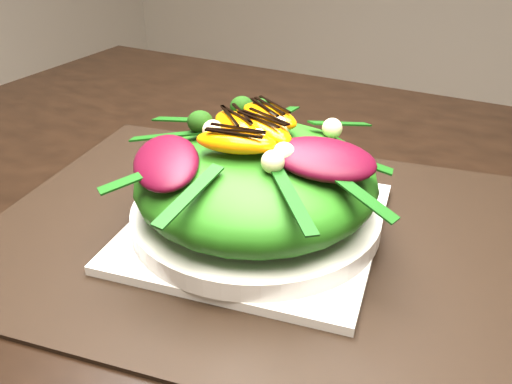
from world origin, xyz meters
The scene contains 10 objects.
dining_table centered at (0.00, 0.00, 0.73)m, with size 1.60×0.90×0.75m, color black.
placemat centered at (-0.21, -0.04, 0.75)m, with size 0.51×0.39×0.00m, color black.
plate_base centered at (-0.21, -0.04, 0.76)m, with size 0.23×0.23×0.01m, color silver.
salad_bowl centered at (-0.21, -0.04, 0.77)m, with size 0.23×0.23×0.02m, color silver.
lettuce_mound centered at (-0.21, -0.04, 0.81)m, with size 0.22×0.22×0.08m, color #296D14.
radicchio_leaf centered at (-0.14, -0.05, 0.85)m, with size 0.09×0.06×0.02m, color #3E0616.
orange_segment centered at (-0.21, -0.03, 0.86)m, with size 0.07×0.03×0.02m, color orange.
broccoli_floret centered at (-0.26, -0.01, 0.86)m, with size 0.03×0.03×0.03m, color #18360A.
macadamia_nut centered at (-0.19, -0.09, 0.85)m, with size 0.02×0.02×0.02m, color #F1EAAA.
balsamic_drizzle centered at (-0.21, -0.03, 0.87)m, with size 0.04×0.00×0.00m, color black.
Camera 1 is at (-0.00, -0.43, 1.04)m, focal length 38.00 mm.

